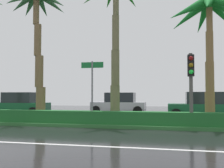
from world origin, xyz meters
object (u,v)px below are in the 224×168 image
at_px(palm_tree_centre_left, 37,13).
at_px(street_name_sign, 92,83).
at_px(palm_tree_centre, 116,2).
at_px(car_in_traffic_leading, 20,104).
at_px(car_in_traffic_third, 203,106).
at_px(palm_tree_centre_right, 210,18).
at_px(traffic_signal_median_right, 191,76).
at_px(car_in_traffic_second, 119,104).

distance_m(palm_tree_centre_left, street_name_sign, 6.03).
relative_size(palm_tree_centre_left, palm_tree_centre, 0.97).
distance_m(car_in_traffic_leading, car_in_traffic_third, 12.97).
bearing_deg(palm_tree_centre_right, car_in_traffic_leading, 163.56).
bearing_deg(palm_tree_centre_right, traffic_signal_median_right, -123.96).
xyz_separation_m(car_in_traffic_leading, car_in_traffic_third, (12.97, 0.25, 0.00)).
xyz_separation_m(palm_tree_centre_left, car_in_traffic_leading, (-3.35, 3.68, -5.52)).
relative_size(palm_tree_centre_right, traffic_signal_median_right, 2.04).
xyz_separation_m(palm_tree_centre, car_in_traffic_third, (4.84, 4.14, -5.70)).
relative_size(palm_tree_centre_right, car_in_traffic_third, 1.53).
distance_m(palm_tree_centre_right, street_name_sign, 6.69).
bearing_deg(palm_tree_centre_left, traffic_signal_median_right, -11.17).
bearing_deg(car_in_traffic_third, palm_tree_centre_right, 88.59).
relative_size(street_name_sign, car_in_traffic_leading, 0.70).
bearing_deg(traffic_signal_median_right, car_in_traffic_third, 78.44).
height_order(palm_tree_centre, street_name_sign, palm_tree_centre).
bearing_deg(street_name_sign, palm_tree_centre_left, 156.62).
relative_size(palm_tree_centre_left, traffic_signal_median_right, 2.44).
relative_size(palm_tree_centre_left, car_in_traffic_leading, 1.83).
height_order(palm_tree_centre_left, car_in_traffic_second, palm_tree_centre_left).
height_order(car_in_traffic_leading, car_in_traffic_second, same).
xyz_separation_m(palm_tree_centre, car_in_traffic_second, (-1.24, 7.21, -5.70)).
relative_size(traffic_signal_median_right, car_in_traffic_leading, 0.75).
xyz_separation_m(palm_tree_centre_left, street_name_sign, (3.91, -1.69, -4.27)).
xyz_separation_m(palm_tree_centre, palm_tree_centre_right, (4.74, 0.10, -1.16)).
bearing_deg(street_name_sign, car_in_traffic_second, 92.44).
height_order(palm_tree_centre_left, palm_tree_centre, palm_tree_centre).
relative_size(palm_tree_centre, car_in_traffic_leading, 1.88).
bearing_deg(street_name_sign, palm_tree_centre, 59.28).
relative_size(palm_tree_centre, traffic_signal_median_right, 2.50).
bearing_deg(car_in_traffic_second, traffic_signal_median_right, 119.68).
xyz_separation_m(street_name_sign, car_in_traffic_third, (5.71, 5.61, -1.25)).
bearing_deg(palm_tree_centre_left, car_in_traffic_leading, 132.32).
bearing_deg(car_in_traffic_second, street_name_sign, 92.44).
height_order(traffic_signal_median_right, street_name_sign, traffic_signal_median_right).
bearing_deg(traffic_signal_median_right, palm_tree_centre, 158.49).
relative_size(street_name_sign, car_in_traffic_second, 0.70).
relative_size(palm_tree_centre, street_name_sign, 2.70).
height_order(palm_tree_centre_right, street_name_sign, palm_tree_centre_right).
distance_m(street_name_sign, car_in_traffic_second, 8.78).
bearing_deg(car_in_traffic_second, car_in_traffic_third, 153.25).
distance_m(palm_tree_centre, car_in_traffic_second, 9.27).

